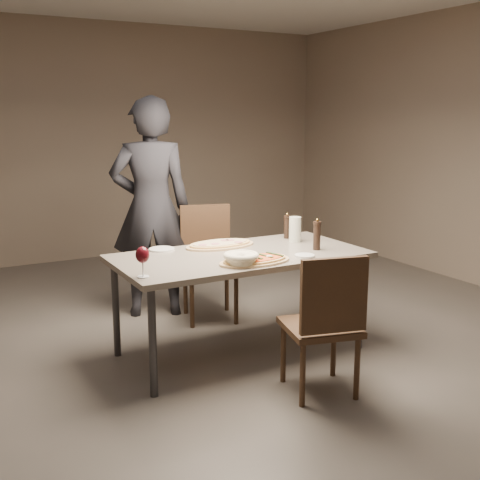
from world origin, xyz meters
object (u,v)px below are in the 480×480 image
zucchini_pizza (255,260)px  chair_near (326,318)px  diner (151,208)px  dining_table (240,261)px  carafe (295,229)px  ham_pizza (220,244)px  bread_basket (241,258)px  chair_far (208,255)px  pepper_mill_left (317,235)px

zucchini_pizza → chair_near: size_ratio=0.57×
diner → dining_table: bearing=120.4°
carafe → dining_table: bearing=-165.2°
ham_pizza → bread_basket: bearing=-99.6°
diner → chair_far: bearing=163.2°
chair_near → chair_far: size_ratio=0.95×
chair_far → ham_pizza: bearing=88.8°
bread_basket → chair_far: chair_far is taller
pepper_mill_left → chair_near: bearing=-121.8°
zucchini_pizza → pepper_mill_left: (0.60, 0.12, 0.09)m
carafe → bread_basket: bearing=-148.3°
zucchini_pizza → chair_near: (0.15, -0.60, -0.25)m
zucchini_pizza → diner: 1.44m
ham_pizza → pepper_mill_left: (0.57, -0.44, 0.09)m
carafe → chair_far: chair_far is taller
pepper_mill_left → ham_pizza: bearing=142.3°
pepper_mill_left → chair_near: (-0.45, -0.72, -0.35)m
ham_pizza → bread_basket: bread_basket is taller
diner → pepper_mill_left: bearing=139.9°
zucchini_pizza → dining_table: bearing=99.6°
chair_near → diner: size_ratio=0.49×
zucchini_pizza → chair_near: bearing=-58.4°
chair_near → diner: diner is taller
carafe → diner: bearing=129.8°
ham_pizza → carafe: (0.59, -0.13, 0.08)m
dining_table → chair_near: (0.11, -0.88, -0.18)m
bread_basket → diner: (-0.09, 1.44, 0.14)m
ham_pizza → chair_near: (0.13, -1.16, -0.25)m
pepper_mill_left → chair_near: 0.91m
ham_pizza → pepper_mill_left: 0.73m
carafe → chair_near: (-0.47, -1.04, -0.33)m
bread_basket → chair_far: (0.31, 1.16, -0.26)m
zucchini_pizza → chair_far: (0.20, 1.14, -0.23)m
dining_table → carafe: carafe is taller
ham_pizza → chair_far: bearing=77.3°
ham_pizza → bread_basket: size_ratio=2.33×
diner → zucchini_pizza: bearing=116.5°
bread_basket → chair_near: 0.70m
bread_basket → chair_far: 1.23m
chair_far → carafe: bearing=136.4°
dining_table → zucchini_pizza: zucchini_pizza is taller
chair_near → ham_pizza: bearing=110.3°
pepper_mill_left → chair_near: size_ratio=0.25×
bread_basket → diner: bearing=93.4°
chair_near → zucchini_pizza: bearing=118.0°
bread_basket → chair_far: bearing=74.8°
chair_far → diner: 0.63m
pepper_mill_left → zucchini_pizza: bearing=-169.1°
ham_pizza → diner: bearing=108.8°
pepper_mill_left → chair_far: pepper_mill_left is taller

